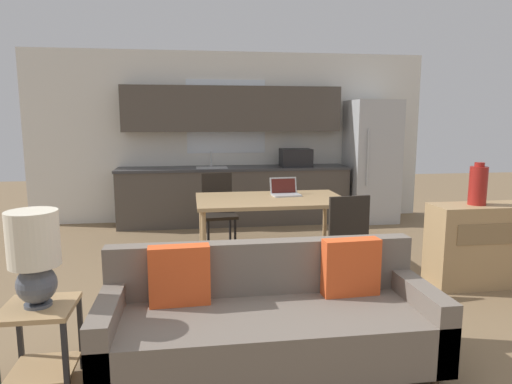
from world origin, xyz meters
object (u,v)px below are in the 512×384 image
(side_table, at_px, (40,333))
(laptop, at_px, (285,191))
(credenza, at_px, (489,245))
(refrigerator, at_px, (371,161))
(table_lamp, at_px, (34,253))
(dining_chair_near_right, at_px, (343,240))
(dining_table, at_px, (271,203))
(dining_chair_far_left, at_px, (218,208))
(vase, at_px, (478,185))
(couch, at_px, (268,320))

(side_table, xyz_separation_m, laptop, (2.02, 2.36, 0.47))
(side_table, distance_m, credenza, 4.07)
(refrigerator, height_order, table_lamp, refrigerator)
(table_lamp, distance_m, dining_chair_near_right, 2.70)
(credenza, bearing_deg, dining_chair_near_right, 178.81)
(dining_table, height_order, table_lamp, table_lamp)
(credenza, xyz_separation_m, laptop, (-1.85, 1.11, 0.41))
(table_lamp, height_order, dining_chair_far_left, table_lamp)
(table_lamp, xyz_separation_m, dining_chair_far_left, (1.28, 3.03, -0.35))
(table_lamp, relative_size, credenza, 0.49)
(dining_chair_far_left, bearing_deg, table_lamp, -118.46)
(laptop, bearing_deg, refrigerator, 41.06)
(vase, relative_size, dining_chair_near_right, 0.44)
(credenza, distance_m, vase, 0.63)
(refrigerator, height_order, vase, refrigerator)
(refrigerator, distance_m, vase, 2.99)
(side_table, xyz_separation_m, credenza, (3.87, 1.25, 0.06))
(dining_chair_near_right, distance_m, laptop, 1.17)
(refrigerator, bearing_deg, credenza, -89.29)
(dining_table, height_order, dining_chair_near_right, dining_chair_near_right)
(side_table, xyz_separation_m, dining_chair_near_right, (2.36, 1.28, 0.16))
(refrigerator, height_order, laptop, refrigerator)
(refrigerator, bearing_deg, vase, -92.54)
(laptop, bearing_deg, couch, -109.28)
(side_table, height_order, dining_chair_far_left, dining_chair_far_left)
(side_table, xyz_separation_m, dining_chair_far_left, (1.28, 3.03, 0.16))
(couch, bearing_deg, laptop, 75.61)
(table_lamp, bearing_deg, dining_chair_far_left, 67.10)
(dining_table, bearing_deg, vase, -26.07)
(side_table, relative_size, laptop, 1.57)
(couch, height_order, table_lamp, table_lamp)
(table_lamp, xyz_separation_m, credenza, (3.87, 1.25, -0.45))
(vase, height_order, dining_chair_far_left, vase)
(couch, bearing_deg, dining_table, 79.51)
(couch, distance_m, laptop, 2.45)
(vase, relative_size, laptop, 1.22)
(dining_chair_far_left, bearing_deg, dining_chair_near_right, -63.92)
(couch, bearing_deg, side_table, -178.51)
(table_lamp, distance_m, dining_chair_far_left, 3.30)
(table_lamp, bearing_deg, vase, 18.75)
(credenza, relative_size, vase, 2.91)
(refrigerator, bearing_deg, couch, -119.87)
(dining_table, xyz_separation_m, table_lamp, (-1.82, -2.18, 0.15))
(side_table, xyz_separation_m, vase, (3.70, 1.26, 0.66))
(vase, bearing_deg, laptop, 146.77)
(dining_chair_near_right, bearing_deg, couch, 45.59)
(side_table, distance_m, table_lamp, 0.51)
(dining_table, relative_size, dining_chair_far_left, 1.74)
(table_lamp, distance_m, vase, 3.91)
(couch, distance_m, credenza, 2.73)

